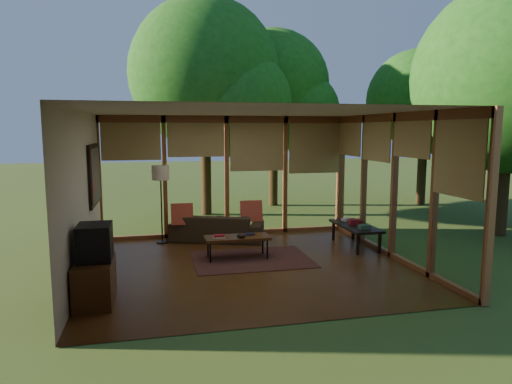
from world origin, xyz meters
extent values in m
plane|color=#563216|center=(0.00, 0.00, 0.00)|extent=(5.50, 5.50, 0.00)
plane|color=white|center=(0.00, 0.00, 2.70)|extent=(5.50, 5.50, 0.00)
cube|color=beige|center=(-2.75, 0.00, 1.35)|extent=(0.04, 5.00, 2.70)
cube|color=beige|center=(0.00, -2.50, 1.35)|extent=(5.50, 0.04, 2.70)
cube|color=brown|center=(0.00, 2.50, 1.35)|extent=(5.50, 0.12, 2.70)
cube|color=brown|center=(2.75, 0.00, 1.35)|extent=(0.12, 5.00, 2.70)
plane|color=#3D5B22|center=(8.00, 8.00, -0.01)|extent=(40.00, 40.00, 0.00)
cylinder|color=#3E2C16|center=(-0.16, 5.22, 2.52)|extent=(0.28, 0.28, 5.04)
sphere|color=#145212|center=(-0.16, 5.22, 3.92)|extent=(4.13, 4.13, 4.13)
cylinder|color=#3E2C16|center=(2.11, 6.37, 2.39)|extent=(0.28, 0.28, 4.78)
sphere|color=#145212|center=(2.11, 6.37, 3.72)|extent=(3.51, 3.51, 3.51)
cylinder|color=#3E2C16|center=(6.09, 1.09, 2.27)|extent=(0.28, 0.28, 4.53)
sphere|color=#145212|center=(6.09, 1.09, 3.52)|extent=(4.23, 4.23, 4.23)
cylinder|color=#3E2C16|center=(6.54, 5.41, 2.13)|extent=(0.28, 0.28, 4.25)
sphere|color=#145212|center=(6.54, 5.41, 3.31)|extent=(3.15, 3.15, 3.15)
cube|color=brown|center=(0.11, 0.38, 0.01)|extent=(2.16, 1.53, 0.01)
imported|color=#34281A|center=(-0.30, 2.00, 0.29)|extent=(2.12, 1.38, 0.58)
cube|color=maroon|center=(-1.05, 1.95, 0.61)|extent=(0.46, 0.24, 0.48)
cube|color=maroon|center=(0.45, 1.95, 0.61)|extent=(0.47, 0.25, 0.49)
cube|color=beige|center=(-0.49, 0.45, 0.44)|extent=(0.21, 0.16, 0.03)
cube|color=maroon|center=(-0.49, 0.45, 0.47)|extent=(0.19, 0.15, 0.03)
cube|color=black|center=(0.11, 0.58, 0.44)|extent=(0.19, 0.14, 0.03)
ellipsoid|color=black|center=(-0.09, 0.40, 0.46)|extent=(0.16, 0.16, 0.07)
cube|color=#4D2C15|center=(-2.47, -1.15, 0.30)|extent=(0.50, 1.00, 0.60)
cube|color=black|center=(-2.45, -1.15, 0.85)|extent=(0.45, 0.55, 0.50)
cube|color=#33594A|center=(2.40, 0.45, 0.49)|extent=(0.22, 0.16, 0.08)
cube|color=maroon|center=(2.40, 0.90, 0.51)|extent=(0.25, 0.20, 0.10)
cube|color=beige|center=(2.40, 1.30, 0.48)|extent=(0.24, 0.21, 0.05)
cylinder|color=black|center=(-1.47, 2.06, 0.01)|extent=(0.26, 0.26, 0.03)
cylinder|color=black|center=(-1.47, 2.06, 0.79)|extent=(0.03, 0.03, 1.52)
cylinder|color=beige|center=(-1.47, 2.06, 1.50)|extent=(0.36, 0.36, 0.30)
cube|color=#4D2C15|center=(-0.14, 0.50, 0.40)|extent=(1.20, 0.50, 0.05)
cylinder|color=black|center=(-0.67, 0.32, 0.19)|extent=(0.03, 0.03, 0.38)
cylinder|color=black|center=(0.39, 0.32, 0.19)|extent=(0.03, 0.03, 0.38)
cylinder|color=black|center=(-0.67, 0.68, 0.19)|extent=(0.03, 0.03, 0.38)
cylinder|color=black|center=(0.39, 0.68, 0.19)|extent=(0.03, 0.03, 0.38)
cube|color=black|center=(2.40, 0.85, 0.43)|extent=(0.60, 1.40, 0.05)
cube|color=black|center=(2.17, 0.25, 0.20)|extent=(0.05, 0.05, 0.40)
cube|color=black|center=(2.63, 0.25, 0.20)|extent=(0.05, 0.05, 0.40)
cube|color=black|center=(2.17, 1.45, 0.20)|extent=(0.05, 0.05, 0.40)
cube|color=black|center=(2.63, 1.45, 0.20)|extent=(0.05, 0.05, 0.40)
cube|color=black|center=(-2.72, 1.40, 1.55)|extent=(0.05, 1.35, 1.15)
cube|color=#166367|center=(-2.69, 1.40, 1.55)|extent=(0.02, 1.20, 1.00)
camera|label=1|loc=(-1.65, -7.64, 2.39)|focal=32.00mm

